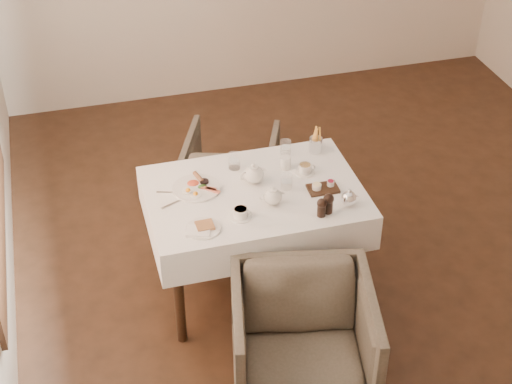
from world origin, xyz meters
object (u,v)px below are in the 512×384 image
Objects in this scene: armchair_near at (303,342)px; breakfast_plate at (197,187)px; armchair_far at (232,172)px; teapot_centre at (253,173)px; table at (254,207)px.

armchair_near is 1.13m from breakfast_plate.
armchair_far is at bearing 100.88° from armchair_near.
teapot_centre reaches higher than armchair_near.
table is at bearing -112.98° from teapot_centre.
table is 1.97× the size of armchair_far.
table is at bearing 104.35° from armchair_near.
armchair_near is 1.75m from armchair_far.
armchair_far is at bearing 85.41° from table.
table is 0.37m from breakfast_plate.
armchair_near is (0.03, -0.87, -0.29)m from table.
table reaches higher than armchair_far.
table is 0.91m from armchair_near.
table is 7.62× the size of teapot_centre.
armchair_far is 0.98m from breakfast_plate.
breakfast_plate is at bearing 122.05° from armchair_near.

